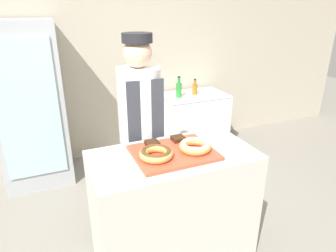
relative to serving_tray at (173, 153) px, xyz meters
name	(u,v)px	position (x,y,z in m)	size (l,w,h in m)	color
wall_back	(106,56)	(0.00, 2.13, 0.38)	(8.00, 0.06, 2.70)	#BCB29E
display_counter	(173,209)	(0.00, 0.00, -0.49)	(1.19, 0.62, 0.96)	beige
serving_tray	(173,153)	(0.00, 0.00, 0.00)	(0.57, 0.45, 0.02)	#D84C33
donut_chocolate_glaze	(156,153)	(-0.15, -0.05, 0.05)	(0.23, 0.23, 0.06)	tan
donut_light_glaze	(195,146)	(0.15, -0.05, 0.05)	(0.23, 0.23, 0.06)	tan
brownie_back_left	(152,143)	(-0.11, 0.15, 0.03)	(0.10, 0.10, 0.03)	#382111
brownie_back_right	(178,139)	(0.11, 0.15, 0.03)	(0.10, 0.10, 0.03)	#382111
baker_person	(141,131)	(-0.07, 0.55, -0.03)	(0.36, 0.36, 1.75)	#4C4C51
beverage_fridge	(29,106)	(-0.97, 1.75, -0.06)	(0.72, 0.64, 1.82)	#ADB2B7
chest_freezer	(193,122)	(1.09, 1.76, -0.56)	(0.87, 0.58, 0.82)	white
bottle_green	(179,89)	(0.84, 1.71, -0.05)	(0.08, 0.08, 0.28)	#2D8C38
bottle_amber	(195,89)	(1.10, 1.76, -0.07)	(0.07, 0.07, 0.21)	#99661E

